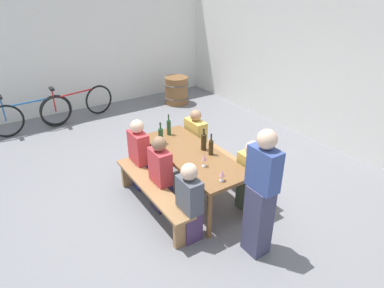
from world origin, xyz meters
name	(u,v)px	position (x,y,z in m)	size (l,w,h in m)	color
ground_plane	(192,196)	(0.00, 0.00, 0.00)	(24.00, 24.00, 0.00)	slate
back_wall	(345,64)	(0.00, 3.32, 1.60)	(14.00, 0.20, 3.20)	silver
side_wall	(83,42)	(-4.77, 0.00, 1.60)	(0.20, 7.04, 3.20)	silver
tasting_table	(192,158)	(0.00, 0.00, 0.66)	(1.92, 0.75, 0.75)	brown
bench_near	(152,191)	(0.00, -0.67, 0.35)	(1.82, 0.30, 0.45)	#9E7247
bench_far	(227,164)	(0.00, 0.67, 0.35)	(1.82, 0.30, 0.45)	#9E7247
wine_bottle_0	(211,147)	(0.18, 0.21, 0.87)	(0.07, 0.07, 0.33)	#332814
wine_bottle_1	(169,127)	(-0.73, 0.04, 0.88)	(0.07, 0.07, 0.35)	#234C2D
wine_bottle_2	(161,136)	(-0.53, -0.22, 0.88)	(0.07, 0.07, 0.34)	#234C2D
wine_bottle_3	(204,142)	(0.00, 0.20, 0.88)	(0.08, 0.08, 0.34)	#332814
wine_glass_0	(204,157)	(0.39, -0.06, 0.89)	(0.07, 0.07, 0.19)	silver
wine_glass_1	(222,174)	(0.81, -0.08, 0.86)	(0.08, 0.08, 0.15)	silver
seated_guest_near_0	(139,156)	(-0.69, -0.52, 0.55)	(0.39, 0.24, 1.15)	navy
seated_guest_near_1	(161,176)	(0.00, -0.52, 0.55)	(0.36, 0.24, 1.15)	#322A47
seated_guest_near_2	(189,204)	(0.74, -0.52, 0.53)	(0.35, 0.24, 1.10)	#4B345D
seated_guest_far_0	(196,142)	(-0.69, 0.52, 0.50)	(0.42, 0.24, 1.08)	#2D3D50
seated_guest_far_1	(250,178)	(0.70, 0.52, 0.52)	(0.41, 0.24, 1.09)	#41513B
standing_host	(261,196)	(1.38, 0.04, 0.81)	(0.37, 0.24, 1.64)	#3C3C5A
wine_barrel	(177,90)	(-3.70, 1.94, 0.35)	(0.63, 0.63, 0.70)	brown
parked_bicycle_0	(78,105)	(-3.98, -0.54, 0.37)	(0.43, 1.75, 0.90)	black
parked_bicycle_1	(31,115)	(-3.90, -1.56, 0.37)	(0.22, 1.72, 0.90)	black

